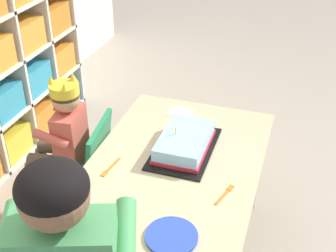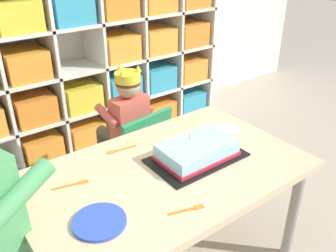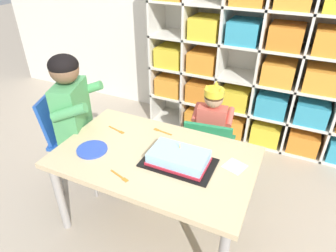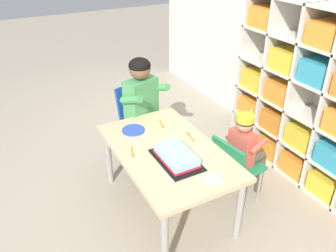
{
  "view_description": "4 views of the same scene",
  "coord_description": "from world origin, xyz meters",
  "px_view_note": "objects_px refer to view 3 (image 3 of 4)",
  "views": [
    {
      "loc": [
        -1.45,
        -0.45,
        1.73
      ],
      "look_at": [
        0.09,
        0.04,
        0.73
      ],
      "focal_mm": 48.25,
      "sensor_mm": 36.0,
      "label": 1
    },
    {
      "loc": [
        -0.75,
        -1.01,
        1.45
      ],
      "look_at": [
        0.01,
        0.0,
        0.78
      ],
      "focal_mm": 38.86,
      "sensor_mm": 36.0,
      "label": 2
    },
    {
      "loc": [
        0.67,
        -1.24,
        1.66
      ],
      "look_at": [
        0.09,
        0.0,
        0.8
      ],
      "focal_mm": 31.62,
      "sensor_mm": 36.0,
      "label": 3
    },
    {
      "loc": [
        1.88,
        -1.0,
        2.01
      ],
      "look_at": [
        0.07,
        -0.03,
        0.82
      ],
      "focal_mm": 36.28,
      "sensor_mm": 36.0,
      "label": 4
    }
  ],
  "objects_px": {
    "classroom_chair_adult_side": "(69,134)",
    "fork_at_table_front_edge": "(162,131)",
    "fork_by_napkin": "(120,176)",
    "adult_helper_seated": "(81,111)",
    "child_with_crown": "(213,120)",
    "birthday_cake_on_tray": "(179,159)",
    "fork_near_child_seat": "(117,130)",
    "paper_plate_stack": "(92,149)",
    "classroom_chair_blue": "(208,144)",
    "activity_table": "(155,163)"
  },
  "relations": [
    {
      "from": "fork_at_table_front_edge",
      "to": "fork_by_napkin",
      "type": "bearing_deg",
      "value": -83.21
    },
    {
      "from": "activity_table",
      "to": "fork_at_table_front_edge",
      "type": "relative_size",
      "value": 8.41
    },
    {
      "from": "activity_table",
      "to": "fork_near_child_seat",
      "type": "bearing_deg",
      "value": 159.05
    },
    {
      "from": "child_with_crown",
      "to": "classroom_chair_adult_side",
      "type": "bearing_deg",
      "value": 22.78
    },
    {
      "from": "activity_table",
      "to": "classroom_chair_adult_side",
      "type": "height_order",
      "value": "classroom_chair_adult_side"
    },
    {
      "from": "classroom_chair_adult_side",
      "to": "adult_helper_seated",
      "type": "bearing_deg",
      "value": -90.0
    },
    {
      "from": "classroom_chair_adult_side",
      "to": "fork_at_table_front_edge",
      "type": "distance_m",
      "value": 0.7
    },
    {
      "from": "activity_table",
      "to": "fork_at_table_front_edge",
      "type": "xyz_separation_m",
      "value": [
        -0.07,
        0.25,
        0.07
      ]
    },
    {
      "from": "child_with_crown",
      "to": "birthday_cake_on_tray",
      "type": "relative_size",
      "value": 2.01
    },
    {
      "from": "classroom_chair_adult_side",
      "to": "fork_at_table_front_edge",
      "type": "xyz_separation_m",
      "value": [
        0.67,
        0.17,
        0.1
      ]
    },
    {
      "from": "classroom_chair_adult_side",
      "to": "fork_at_table_front_edge",
      "type": "relative_size",
      "value": 5.49
    },
    {
      "from": "adult_helper_seated",
      "to": "fork_near_child_seat",
      "type": "xyz_separation_m",
      "value": [
        0.28,
        0.01,
        -0.09
      ]
    },
    {
      "from": "birthday_cake_on_tray",
      "to": "fork_at_table_front_edge",
      "type": "distance_m",
      "value": 0.35
    },
    {
      "from": "child_with_crown",
      "to": "fork_near_child_seat",
      "type": "xyz_separation_m",
      "value": [
        -0.52,
        -0.48,
        0.05
      ]
    },
    {
      "from": "activity_table",
      "to": "paper_plate_stack",
      "type": "bearing_deg",
      "value": -162.28
    },
    {
      "from": "activity_table",
      "to": "birthday_cake_on_tray",
      "type": "distance_m",
      "value": 0.19
    },
    {
      "from": "activity_table",
      "to": "birthday_cake_on_tray",
      "type": "height_order",
      "value": "birthday_cake_on_tray"
    },
    {
      "from": "fork_near_child_seat",
      "to": "fork_at_table_front_edge",
      "type": "bearing_deg",
      "value": -144.55
    },
    {
      "from": "fork_by_napkin",
      "to": "activity_table",
      "type": "bearing_deg",
      "value": -91.32
    },
    {
      "from": "birthday_cake_on_tray",
      "to": "fork_at_table_front_edge",
      "type": "bearing_deg",
      "value": 132.12
    },
    {
      "from": "fork_at_table_front_edge",
      "to": "activity_table",
      "type": "bearing_deg",
      "value": -65.53
    },
    {
      "from": "child_with_crown",
      "to": "paper_plate_stack",
      "type": "distance_m",
      "value": 0.92
    },
    {
      "from": "birthday_cake_on_tray",
      "to": "fork_at_table_front_edge",
      "type": "height_order",
      "value": "birthday_cake_on_tray"
    },
    {
      "from": "activity_table",
      "to": "classroom_chair_blue",
      "type": "height_order",
      "value": "classroom_chair_blue"
    },
    {
      "from": "classroom_chair_blue",
      "to": "fork_at_table_front_edge",
      "type": "height_order",
      "value": "classroom_chair_blue"
    },
    {
      "from": "adult_helper_seated",
      "to": "child_with_crown",
      "type": "bearing_deg",
      "value": -77.63
    },
    {
      "from": "paper_plate_stack",
      "to": "fork_at_table_front_edge",
      "type": "relative_size",
      "value": 1.33
    },
    {
      "from": "child_with_crown",
      "to": "birthday_cake_on_tray",
      "type": "bearing_deg",
      "value": 81.46
    },
    {
      "from": "paper_plate_stack",
      "to": "fork_near_child_seat",
      "type": "xyz_separation_m",
      "value": [
        0.02,
        0.25,
        -0.0
      ]
    },
    {
      "from": "activity_table",
      "to": "fork_at_table_front_edge",
      "type": "height_order",
      "value": "fork_at_table_front_edge"
    },
    {
      "from": "fork_by_napkin",
      "to": "birthday_cake_on_tray",
      "type": "bearing_deg",
      "value": -118.49
    },
    {
      "from": "birthday_cake_on_tray",
      "to": "paper_plate_stack",
      "type": "height_order",
      "value": "birthday_cake_on_tray"
    },
    {
      "from": "classroom_chair_adult_side",
      "to": "fork_near_child_seat",
      "type": "height_order",
      "value": "classroom_chair_adult_side"
    },
    {
      "from": "classroom_chair_adult_side",
      "to": "birthday_cake_on_tray",
      "type": "height_order",
      "value": "classroom_chair_adult_side"
    },
    {
      "from": "fork_near_child_seat",
      "to": "fork_at_table_front_edge",
      "type": "distance_m",
      "value": 0.3
    },
    {
      "from": "fork_near_child_seat",
      "to": "classroom_chair_blue",
      "type": "bearing_deg",
      "value": -130.96
    },
    {
      "from": "child_with_crown",
      "to": "adult_helper_seated",
      "type": "xyz_separation_m",
      "value": [
        -0.8,
        -0.5,
        0.14
      ]
    },
    {
      "from": "adult_helper_seated",
      "to": "birthday_cake_on_tray",
      "type": "distance_m",
      "value": 0.81
    },
    {
      "from": "classroom_chair_adult_side",
      "to": "adult_helper_seated",
      "type": "relative_size",
      "value": 0.73
    },
    {
      "from": "birthday_cake_on_tray",
      "to": "fork_by_napkin",
      "type": "xyz_separation_m",
      "value": [
        -0.24,
        -0.24,
        -0.03
      ]
    },
    {
      "from": "child_with_crown",
      "to": "birthday_cake_on_tray",
      "type": "distance_m",
      "value": 0.64
    },
    {
      "from": "fork_near_child_seat",
      "to": "fork_by_napkin",
      "type": "relative_size",
      "value": 1.05
    },
    {
      "from": "fork_at_table_front_edge",
      "to": "paper_plate_stack",
      "type": "bearing_deg",
      "value": -121.07
    },
    {
      "from": "fork_near_child_seat",
      "to": "classroom_chair_adult_side",
      "type": "bearing_deg",
      "value": 21.37
    },
    {
      "from": "classroom_chair_blue",
      "to": "fork_at_table_front_edge",
      "type": "bearing_deg",
      "value": 38.89
    },
    {
      "from": "classroom_chair_adult_side",
      "to": "fork_near_child_seat",
      "type": "distance_m",
      "value": 0.41
    },
    {
      "from": "classroom_chair_adult_side",
      "to": "adult_helper_seated",
      "type": "distance_m",
      "value": 0.23
    },
    {
      "from": "classroom_chair_blue",
      "to": "classroom_chair_adult_side",
      "type": "height_order",
      "value": "classroom_chair_adult_side"
    },
    {
      "from": "activity_table",
      "to": "classroom_chair_adult_side",
      "type": "relative_size",
      "value": 1.53
    },
    {
      "from": "adult_helper_seated",
      "to": "paper_plate_stack",
      "type": "distance_m",
      "value": 0.36
    }
  ]
}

